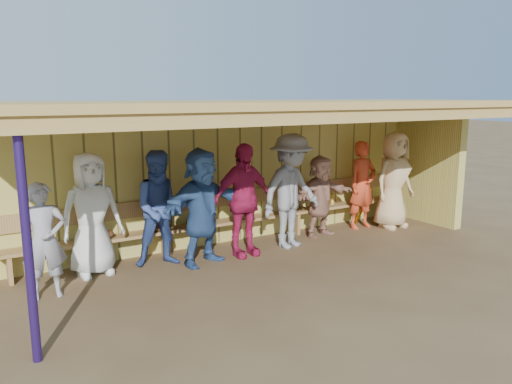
# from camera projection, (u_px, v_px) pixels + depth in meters

# --- Properties ---
(ground) EXTENTS (90.00, 90.00, 0.00)m
(ground) POSITION_uv_depth(u_px,v_px,m) (267.00, 260.00, 7.94)
(ground) COLOR brown
(ground) RESTS_ON ground
(player_a) EXTENTS (0.57, 0.39, 1.51)m
(player_a) POSITION_uv_depth(u_px,v_px,m) (44.00, 241.00, 6.36)
(player_a) COLOR #9998A0
(player_a) RESTS_ON ground
(player_b) EXTENTS (0.92, 0.64, 1.80)m
(player_b) POSITION_uv_depth(u_px,v_px,m) (91.00, 214.00, 7.17)
(player_b) COLOR white
(player_b) RESTS_ON ground
(player_c) EXTENTS (0.98, 0.83, 1.78)m
(player_c) POSITION_uv_depth(u_px,v_px,m) (162.00, 209.00, 7.57)
(player_c) COLOR #344B8F
(player_c) RESTS_ON ground
(player_d) EXTENTS (1.09, 0.49, 1.84)m
(player_d) POSITION_uv_depth(u_px,v_px,m) (243.00, 200.00, 8.03)
(player_d) COLOR #B41C4C
(player_d) RESTS_ON ground
(player_e) EXTENTS (1.38, 0.95, 1.96)m
(player_e) POSITION_uv_depth(u_px,v_px,m) (291.00, 191.00, 8.49)
(player_e) COLOR gray
(player_e) RESTS_ON ground
(player_f) EXTENTS (1.46, 0.66, 1.52)m
(player_f) POSITION_uv_depth(u_px,v_px,m) (320.00, 196.00, 9.20)
(player_f) COLOR tan
(player_f) RESTS_ON ground
(player_g) EXTENTS (0.63, 0.41, 1.72)m
(player_g) POSITION_uv_depth(u_px,v_px,m) (362.00, 185.00, 9.76)
(player_g) COLOR red
(player_g) RESTS_ON ground
(player_h) EXTENTS (0.96, 0.65, 1.89)m
(player_h) POSITION_uv_depth(u_px,v_px,m) (394.00, 180.00, 9.78)
(player_h) COLOR tan
(player_h) RESTS_ON ground
(player_extra) EXTENTS (1.76, 1.01, 1.81)m
(player_extra) POSITION_uv_depth(u_px,v_px,m) (202.00, 207.00, 7.64)
(player_extra) COLOR #33548C
(player_extra) RESTS_ON ground
(dugout_structure) EXTENTS (8.80, 3.20, 2.50)m
(dugout_structure) POSITION_uv_depth(u_px,v_px,m) (265.00, 149.00, 8.39)
(dugout_structure) COLOR #C7B655
(dugout_structure) RESTS_ON ground
(bench) EXTENTS (7.60, 0.34, 0.93)m
(bench) POSITION_uv_depth(u_px,v_px,m) (233.00, 214.00, 8.78)
(bench) COLOR #A98048
(bench) RESTS_ON ground
(dugout_equipment) EXTENTS (6.13, 0.62, 0.80)m
(dugout_equipment) POSITION_uv_depth(u_px,v_px,m) (202.00, 223.00, 8.33)
(dugout_equipment) COLOR orange
(dugout_equipment) RESTS_ON ground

